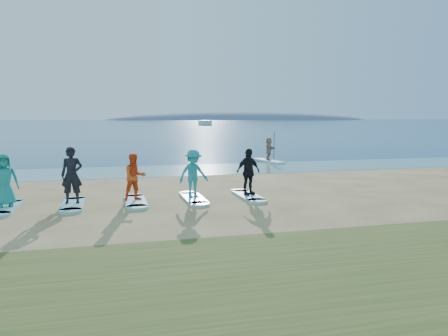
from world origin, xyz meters
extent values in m
plane|color=tan|center=(0.00, 0.00, 0.00)|extent=(600.00, 600.00, 0.00)
plane|color=teal|center=(0.00, 10.50, 0.01)|extent=(600.00, 600.00, 0.00)
plane|color=navy|center=(0.00, 160.00, 0.01)|extent=(600.00, 600.00, 0.00)
ellipsoid|color=slate|center=(95.00, 300.00, 0.00)|extent=(220.00, 56.00, 18.00)
cube|color=silver|center=(7.29, 13.36, 0.06)|extent=(1.25, 3.08, 0.12)
imported|color=tan|center=(7.29, 13.36, 0.86)|extent=(0.49, 1.38, 1.47)
cube|color=silver|center=(25.58, 116.92, 0.00)|extent=(2.94, 6.71, 1.56)
cube|color=#91D8E0|center=(-6.04, 1.91, 0.04)|extent=(0.70, 2.20, 0.09)
imported|color=teal|center=(-6.04, 1.91, 0.94)|extent=(0.94, 0.74, 1.70)
cube|color=#91D8E0|center=(-3.98, 1.91, 0.04)|extent=(0.70, 2.20, 0.09)
imported|color=black|center=(-3.98, 1.91, 1.03)|extent=(0.72, 0.50, 1.89)
cube|color=#91D8E0|center=(-1.93, 1.91, 0.04)|extent=(0.70, 2.20, 0.09)
imported|color=#ED4B19|center=(-1.93, 1.91, 0.90)|extent=(0.91, 0.79, 1.62)
cube|color=#91D8E0|center=(0.12, 1.91, 0.04)|extent=(0.70, 2.20, 0.09)
imported|color=teal|center=(0.12, 1.91, 0.94)|extent=(1.22, 0.88, 1.71)
cube|color=#91D8E0|center=(2.17, 1.91, 0.04)|extent=(0.70, 2.20, 0.09)
imported|color=black|center=(2.17, 1.91, 0.95)|extent=(1.08, 0.70, 1.71)
camera|label=1|loc=(-2.75, -13.25, 2.99)|focal=35.00mm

